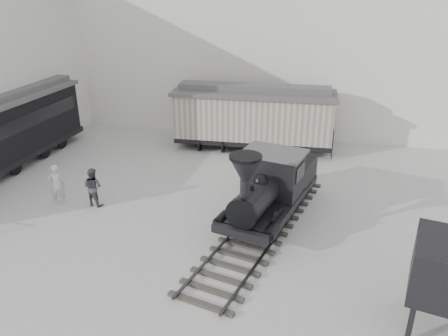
% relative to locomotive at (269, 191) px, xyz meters
% --- Properties ---
extents(ground, '(90.00, 90.00, 0.00)m').
position_rel_locomotive_xyz_m(ground, '(-2.06, -3.76, -1.28)').
color(ground, '#9E9E9B').
extents(north_wall, '(34.00, 2.51, 11.00)m').
position_rel_locomotive_xyz_m(north_wall, '(-2.06, 11.22, 4.27)').
color(north_wall, silver).
rests_on(north_wall, ground).
extents(locomotive, '(4.31, 10.06, 3.47)m').
position_rel_locomotive_xyz_m(locomotive, '(0.00, 0.00, 0.00)').
color(locomotive, '#292421').
rests_on(locomotive, ground).
extents(boxcar, '(8.84, 3.14, 3.57)m').
position_rel_locomotive_xyz_m(boxcar, '(-1.96, 7.86, 0.59)').
color(boxcar, black).
rests_on(boxcar, ground).
extents(visitor_a, '(0.76, 0.73, 1.75)m').
position_rel_locomotive_xyz_m(visitor_a, '(-8.78, -0.55, -0.41)').
color(visitor_a, '#BBBBB8').
rests_on(visitor_a, ground).
extents(visitor_b, '(0.89, 0.74, 1.65)m').
position_rel_locomotive_xyz_m(visitor_b, '(-7.24, -0.34, -0.46)').
color(visitor_b, '#424248').
rests_on(visitor_b, ground).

